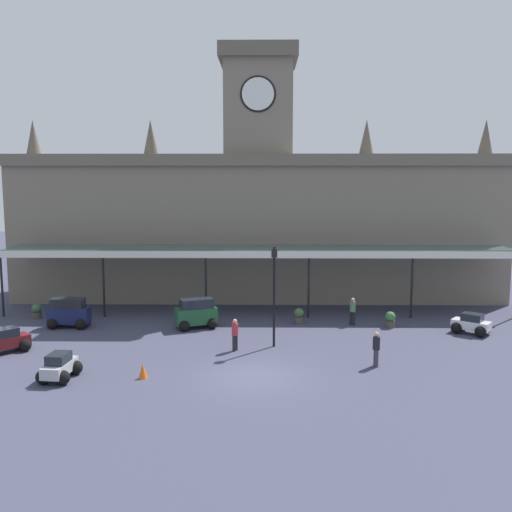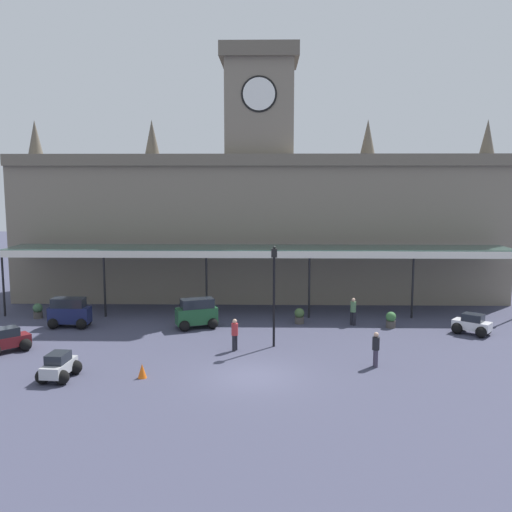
{
  "view_description": "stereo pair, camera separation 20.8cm",
  "coord_description": "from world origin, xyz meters",
  "px_view_note": "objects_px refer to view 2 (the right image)",
  "views": [
    {
      "loc": [
        0.41,
        -24.78,
        8.81
      ],
      "look_at": [
        0.0,
        5.52,
        4.7
      ],
      "focal_mm": 40.36,
      "sensor_mm": 36.0,
      "label": 1
    },
    {
      "loc": [
        0.61,
        -24.78,
        8.81
      ],
      "look_at": [
        0.0,
        5.52,
        4.7
      ],
      "focal_mm": 40.36,
      "sensor_mm": 36.0,
      "label": 2
    }
  ],
  "objects_px": {
    "car_white_sedan": "(472,326)",
    "car_maroon_estate": "(6,341)",
    "victorian_lamppost": "(274,285)",
    "planter_forecourt_centre": "(299,316)",
    "traffic_cone": "(142,371)",
    "planter_by_canopy": "(391,320)",
    "car_navy_van": "(70,314)",
    "pedestrian_beside_cars": "(235,333)",
    "pedestrian_near_entrance": "(353,310)",
    "car_green_van": "(197,315)",
    "pedestrian_crossing_forecourt": "(376,348)",
    "planter_near_kerb": "(38,311)",
    "car_silver_sedan": "(59,368)"
  },
  "relations": [
    {
      "from": "car_white_sedan",
      "to": "car_maroon_estate",
      "type": "height_order",
      "value": "car_maroon_estate"
    },
    {
      "from": "car_maroon_estate",
      "to": "victorian_lamppost",
      "type": "distance_m",
      "value": 14.01
    },
    {
      "from": "planter_forecourt_centre",
      "to": "traffic_cone",
      "type": "bearing_deg",
      "value": -127.46
    },
    {
      "from": "car_maroon_estate",
      "to": "traffic_cone",
      "type": "relative_size",
      "value": 3.66
    },
    {
      "from": "victorian_lamppost",
      "to": "planter_by_canopy",
      "type": "xyz_separation_m",
      "value": [
        6.99,
        4.0,
        -2.79
      ]
    },
    {
      "from": "car_navy_van",
      "to": "pedestrian_beside_cars",
      "type": "height_order",
      "value": "car_navy_van"
    },
    {
      "from": "pedestrian_near_entrance",
      "to": "car_green_van",
      "type": "bearing_deg",
      "value": -174.67
    },
    {
      "from": "victorian_lamppost",
      "to": "planter_by_canopy",
      "type": "relative_size",
      "value": 5.55
    },
    {
      "from": "pedestrian_crossing_forecourt",
      "to": "car_navy_van",
      "type": "bearing_deg",
      "value": 157.67
    },
    {
      "from": "pedestrian_crossing_forecourt",
      "to": "pedestrian_beside_cars",
      "type": "xyz_separation_m",
      "value": [
        -6.77,
        2.39,
        0.0
      ]
    },
    {
      "from": "pedestrian_near_entrance",
      "to": "car_white_sedan",
      "type": "bearing_deg",
      "value": -16.31
    },
    {
      "from": "car_maroon_estate",
      "to": "planter_forecourt_centre",
      "type": "distance_m",
      "value": 16.48
    },
    {
      "from": "car_navy_van",
      "to": "traffic_cone",
      "type": "distance_m",
      "value": 10.7
    },
    {
      "from": "pedestrian_crossing_forecourt",
      "to": "victorian_lamppost",
      "type": "xyz_separation_m",
      "value": [
        -4.76,
        3.19,
        2.37
      ]
    },
    {
      "from": "car_maroon_estate",
      "to": "car_white_sedan",
      "type": "bearing_deg",
      "value": 8.94
    },
    {
      "from": "planter_near_kerb",
      "to": "planter_by_canopy",
      "type": "bearing_deg",
      "value": -4.91
    },
    {
      "from": "planter_near_kerb",
      "to": "traffic_cone",
      "type": "bearing_deg",
      "value": -50.27
    },
    {
      "from": "car_green_van",
      "to": "victorian_lamppost",
      "type": "height_order",
      "value": "victorian_lamppost"
    },
    {
      "from": "planter_forecourt_centre",
      "to": "planter_near_kerb",
      "type": "bearing_deg",
      "value": 176.48
    },
    {
      "from": "pedestrian_near_entrance",
      "to": "planter_near_kerb",
      "type": "height_order",
      "value": "pedestrian_near_entrance"
    },
    {
      "from": "planter_by_canopy",
      "to": "pedestrian_beside_cars",
      "type": "bearing_deg",
      "value": -152.01
    },
    {
      "from": "car_white_sedan",
      "to": "planter_forecourt_centre",
      "type": "bearing_deg",
      "value": 167.13
    },
    {
      "from": "pedestrian_crossing_forecourt",
      "to": "pedestrian_near_entrance",
      "type": "distance_m",
      "value": 7.73
    },
    {
      "from": "pedestrian_crossing_forecourt",
      "to": "traffic_cone",
      "type": "distance_m",
      "value": 10.82
    },
    {
      "from": "car_green_van",
      "to": "pedestrian_beside_cars",
      "type": "distance_m",
      "value": 5.12
    },
    {
      "from": "car_silver_sedan",
      "to": "pedestrian_crossing_forecourt",
      "type": "height_order",
      "value": "pedestrian_crossing_forecourt"
    },
    {
      "from": "car_maroon_estate",
      "to": "victorian_lamppost",
      "type": "relative_size",
      "value": 0.45
    },
    {
      "from": "car_maroon_estate",
      "to": "planter_by_canopy",
      "type": "distance_m",
      "value": 21.34
    },
    {
      "from": "car_silver_sedan",
      "to": "car_maroon_estate",
      "type": "distance_m",
      "value": 5.65
    },
    {
      "from": "car_navy_van",
      "to": "pedestrian_crossing_forecourt",
      "type": "height_order",
      "value": "car_navy_van"
    },
    {
      "from": "victorian_lamppost",
      "to": "planter_near_kerb",
      "type": "height_order",
      "value": "victorian_lamppost"
    },
    {
      "from": "car_white_sedan",
      "to": "traffic_cone",
      "type": "xyz_separation_m",
      "value": [
        -17.2,
        -7.59,
        -0.18
      ]
    },
    {
      "from": "planter_near_kerb",
      "to": "planter_by_canopy",
      "type": "height_order",
      "value": "same"
    },
    {
      "from": "car_navy_van",
      "to": "traffic_cone",
      "type": "bearing_deg",
      "value": -54.41
    },
    {
      "from": "car_white_sedan",
      "to": "car_silver_sedan",
      "type": "distance_m",
      "value": 22.25
    },
    {
      "from": "planter_near_kerb",
      "to": "car_green_van",
      "type": "bearing_deg",
      "value": -12.01
    },
    {
      "from": "traffic_cone",
      "to": "planter_forecourt_centre",
      "type": "height_order",
      "value": "planter_forecourt_centre"
    },
    {
      "from": "car_navy_van",
      "to": "car_silver_sedan",
      "type": "distance_m",
      "value": 9.25
    },
    {
      "from": "pedestrian_near_entrance",
      "to": "traffic_cone",
      "type": "xyz_separation_m",
      "value": [
        -10.73,
        -9.49,
        -0.58
      ]
    },
    {
      "from": "car_maroon_estate",
      "to": "traffic_cone",
      "type": "height_order",
      "value": "car_maroon_estate"
    },
    {
      "from": "car_white_sedan",
      "to": "planter_near_kerb",
      "type": "bearing_deg",
      "value": 172.97
    },
    {
      "from": "pedestrian_crossing_forecourt",
      "to": "planter_forecourt_centre",
      "type": "relative_size",
      "value": 1.74
    },
    {
      "from": "car_maroon_estate",
      "to": "traffic_cone",
      "type": "xyz_separation_m",
      "value": [
        7.78,
        -3.66,
        -0.24
      ]
    },
    {
      "from": "pedestrian_crossing_forecourt",
      "to": "traffic_cone",
      "type": "height_order",
      "value": "pedestrian_crossing_forecourt"
    },
    {
      "from": "car_white_sedan",
      "to": "planter_near_kerb",
      "type": "distance_m",
      "value": 26.39
    },
    {
      "from": "car_silver_sedan",
      "to": "traffic_cone",
      "type": "height_order",
      "value": "car_silver_sedan"
    },
    {
      "from": "car_green_van",
      "to": "pedestrian_near_entrance",
      "type": "relative_size",
      "value": 1.55
    },
    {
      "from": "pedestrian_crossing_forecourt",
      "to": "planter_by_canopy",
      "type": "height_order",
      "value": "pedestrian_crossing_forecourt"
    },
    {
      "from": "car_navy_van",
      "to": "car_maroon_estate",
      "type": "height_order",
      "value": "car_navy_van"
    },
    {
      "from": "pedestrian_beside_cars",
      "to": "planter_by_canopy",
      "type": "height_order",
      "value": "pedestrian_beside_cars"
    }
  ]
}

